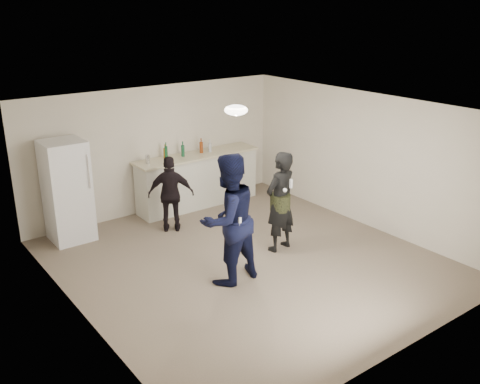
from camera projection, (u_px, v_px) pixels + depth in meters
floor at (247, 261)px, 8.74m from camera, size 6.00×6.00×0.00m
ceiling at (248, 110)px, 7.90m from camera, size 6.00×6.00×0.00m
wall_back at (155, 149)px, 10.59m from camera, size 6.00×0.00×6.00m
wall_front at (409, 259)px, 6.06m from camera, size 6.00×0.00×6.00m
wall_left at (76, 232)px, 6.77m from camera, size 0.00×6.00×6.00m
wall_right at (365, 160)px, 9.88m from camera, size 0.00×6.00×6.00m
counter at (198, 181)px, 11.01m from camera, size 2.60×0.56×1.05m
counter_top at (197, 155)px, 10.83m from camera, size 2.68×0.64×0.04m
fridge at (67, 191)px, 9.29m from camera, size 0.70×0.70×1.80m
fridge_handle at (88, 172)px, 9.04m from camera, size 0.02×0.02×0.60m
ceiling_dome at (236, 110)px, 8.15m from camera, size 0.36×0.36×0.16m
shaker at (148, 159)px, 10.19m from camera, size 0.08×0.08×0.17m
man at (228, 219)px, 7.83m from camera, size 1.04×0.84×2.00m
woman at (280, 202)px, 8.91m from camera, size 0.68×0.50×1.73m
camo_shorts at (280, 202)px, 8.92m from camera, size 0.34×0.34×0.28m
spectator at (171, 194)px, 9.71m from camera, size 0.89×0.73×1.42m
remote_man at (240, 222)px, 7.60m from camera, size 0.04×0.04×0.15m
nunchuk_man at (245, 224)px, 7.72m from camera, size 0.07×0.07×0.07m
remote_woman at (291, 184)px, 8.59m from camera, size 0.04×0.04×0.15m
nunchuk_woman at (285, 190)px, 8.59m from camera, size 0.07×0.07×0.07m
bottle_cluster at (184, 151)px, 10.68m from camera, size 1.07×0.16×0.26m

